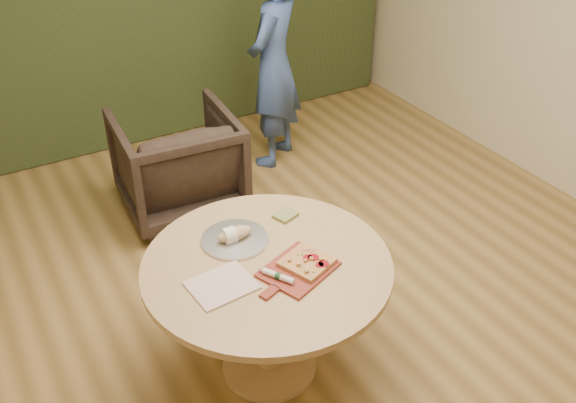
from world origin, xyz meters
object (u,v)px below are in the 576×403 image
Objects in this scene: pizza_paddle at (297,270)px; bread_roll at (233,234)px; cutlery_roll at (278,276)px; flatbread_pizza at (307,262)px; person_standing at (274,65)px; serving_tray at (235,239)px; pedestal_table at (267,284)px; armchair at (177,159)px.

pizza_paddle is 0.42m from bread_roll.
cutlery_roll is (-0.11, -0.01, 0.02)m from pizza_paddle.
person_standing is at bearing 65.02° from flatbread_pizza.
pizza_paddle is 1.33× the size of serving_tray.
pizza_paddle is 0.12m from cutlery_roll.
pedestal_table is 0.23m from cutlery_roll.
person_standing reaches higher than cutlery_roll.
flatbread_pizza reaches higher than serving_tray.
flatbread_pizza is (0.16, -0.12, 0.17)m from pedestal_table.
cutlery_roll is at bearing 166.16° from pizza_paddle.
person_standing is at bearing -157.69° from armchair.
bread_roll is 1.57m from armchair.
pedestal_table is 0.26m from flatbread_pizza.
cutlery_roll is (-0.02, -0.15, 0.17)m from pedestal_table.
bread_roll is (-0.07, 0.25, 0.18)m from pedestal_table.
flatbread_pizza is 0.80× the size of serving_tray.
pizza_paddle is 2.46× the size of bread_roll.
person_standing reaches higher than serving_tray.
serving_tray is 0.41× the size of armchair.
pizza_paddle is 0.07m from flatbread_pizza.
flatbread_pizza is at bearing -37.81° from pedestal_table.
bread_roll is (-0.01, 0.00, 0.04)m from serving_tray.
bread_roll reaches higher than serving_tray.
pizza_paddle is 2.47m from person_standing.
person_standing reaches higher than pizza_paddle.
cutlery_roll is 1.95m from armchair.
serving_tray is (-0.04, 0.40, -0.02)m from cutlery_roll.
serving_tray is at bearing 17.45° from person_standing.
cutlery_roll is 0.21× the size of armchair.
person_standing is (1.09, 2.21, 0.09)m from pizza_paddle.
cutlery_roll is at bearing -84.25° from serving_tray.
bread_roll is at bearing 105.35° from pedestal_table.
person_standing is at bearing 55.61° from bread_roll.
bread_roll is (-0.16, 0.38, 0.04)m from pizza_paddle.
serving_tray reaches higher than pizza_paddle.
cutlery_roll is 0.40m from bread_roll.
pedestal_table is 3.56× the size of serving_tray.
person_standing reaches higher than flatbread_pizza.
pizza_paddle reaches higher than pedestal_table.
armchair is at bearing 80.79° from serving_tray.
armchair is at bearing 66.01° from pizza_paddle.
bread_roll reaches higher than cutlery_roll.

